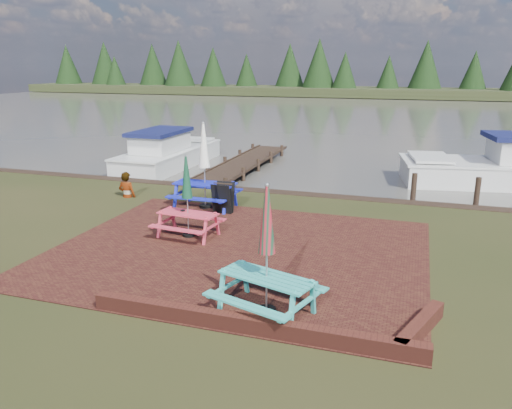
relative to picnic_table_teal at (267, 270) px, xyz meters
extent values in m
plane|color=black|center=(-1.59, 1.84, -0.86)|extent=(120.00, 120.00, 0.00)
cube|color=#361411|center=(-1.59, 2.84, -0.85)|extent=(9.00, 7.50, 0.02)
cube|color=#4C1E16|center=(-0.09, -0.76, -0.71)|extent=(6.00, 0.22, 0.30)
cube|color=#4C1E16|center=(2.71, 0.04, -0.71)|extent=(0.82, 1.77, 0.30)
cube|color=#413E38|center=(-1.59, 38.84, -0.86)|extent=(120.00, 60.00, 0.02)
cube|color=black|center=(-1.59, 67.84, -0.36)|extent=(120.00, 10.00, 1.20)
cube|color=teal|center=(0.00, 0.00, -0.13)|extent=(1.89, 1.19, 0.04)
cube|color=teal|center=(-0.20, -0.64, -0.42)|extent=(1.76, 0.76, 0.04)
cube|color=teal|center=(0.20, 0.64, -0.42)|extent=(1.76, 0.76, 0.04)
cube|color=teal|center=(-0.73, 0.23, -0.50)|extent=(0.54, 1.49, 0.73)
cube|color=teal|center=(0.73, -0.23, -0.50)|extent=(0.54, 1.49, 0.73)
cylinder|color=black|center=(0.00, 0.00, -0.81)|extent=(0.35, 0.35, 0.10)
cylinder|color=#B2B2B7|center=(0.00, 0.00, 0.37)|extent=(0.04, 0.04, 2.46)
cone|color=#A41725|center=(0.00, 0.00, 0.96)|extent=(0.31, 0.31, 1.23)
cube|color=#CB3448|center=(-3.22, 3.43, -0.21)|extent=(1.64, 0.76, 0.04)
cube|color=#CB3448|center=(-3.28, 2.83, -0.46)|extent=(1.60, 0.36, 0.04)
cube|color=#CB3448|center=(-3.17, 4.02, -0.46)|extent=(1.60, 0.36, 0.04)
cube|color=#CB3448|center=(-3.91, 3.49, -0.53)|extent=(0.20, 1.38, 0.65)
cube|color=#CB3448|center=(-2.54, 3.36, -0.53)|extent=(0.20, 1.38, 0.65)
cylinder|color=black|center=(-3.22, 3.43, -0.82)|extent=(0.32, 0.32, 0.09)
cylinder|color=#B2B2B7|center=(-3.22, 3.43, 0.24)|extent=(0.03, 0.03, 2.21)
cone|color=#103B25|center=(-3.22, 3.43, 0.77)|extent=(0.28, 0.28, 1.10)
cube|color=#161EA8|center=(-3.92, 6.14, -0.06)|extent=(1.96, 0.76, 0.04)
cube|color=#161EA8|center=(-3.92, 5.40, -0.37)|extent=(1.96, 0.26, 0.04)
cube|color=#161EA8|center=(-3.92, 6.88, -0.37)|extent=(1.96, 0.26, 0.04)
cube|color=#161EA8|center=(-4.77, 6.14, -0.46)|extent=(0.09, 1.70, 0.81)
cube|color=#161EA8|center=(-3.07, 6.14, -0.46)|extent=(0.09, 1.70, 0.81)
cylinder|color=black|center=(-3.92, 6.14, -0.81)|extent=(0.39, 0.39, 0.11)
cylinder|color=#B2B2B7|center=(-3.92, 6.14, 0.50)|extent=(0.04, 0.04, 2.72)
cone|color=white|center=(-3.92, 6.14, 1.15)|extent=(0.35, 0.35, 1.36)
cube|color=black|center=(-3.14, 5.58, -0.38)|extent=(0.60, 0.24, 0.96)
cube|color=black|center=(-3.14, 5.90, -0.38)|extent=(0.60, 0.24, 0.96)
cube|color=black|center=(-3.14, 5.74, 0.09)|extent=(0.59, 0.05, 0.03)
cube|color=black|center=(-5.09, 13.34, -0.74)|extent=(1.60, 9.00, 0.06)
cube|color=black|center=(-5.84, 13.34, -0.69)|extent=(0.08, 9.00, 0.08)
cube|color=black|center=(-4.34, 13.34, -0.69)|extent=(0.08, 9.00, 0.08)
cylinder|color=black|center=(-5.89, 8.84, -0.96)|extent=(0.16, 0.16, 1.00)
cylinder|color=black|center=(-4.29, 8.84, -0.96)|extent=(0.16, 0.16, 1.00)
cube|color=beige|center=(-8.64, 12.73, -0.74)|extent=(2.34, 6.71, 0.96)
cube|color=beige|center=(-8.64, 12.73, -0.25)|extent=(2.39, 6.85, 0.08)
cube|color=beige|center=(-8.65, 11.93, 0.21)|extent=(1.67, 2.82, 0.81)
cube|color=#11153E|center=(-8.65, 11.93, 0.67)|extent=(1.86, 3.23, 0.17)
cube|color=beige|center=(-8.62, 15.28, -0.12)|extent=(1.96, 1.22, 0.10)
cube|color=beige|center=(5.97, 13.48, -0.71)|extent=(8.45, 4.10, 1.08)
cube|color=beige|center=(5.97, 13.48, -0.15)|extent=(8.61, 4.18, 0.09)
cube|color=beige|center=(2.94, 12.98, -0.01)|extent=(1.83, 2.59, 0.11)
imported|color=gray|center=(-7.06, 6.54, 0.02)|extent=(0.66, 0.44, 1.76)
camera|label=1|loc=(2.42, -8.03, 3.61)|focal=35.00mm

